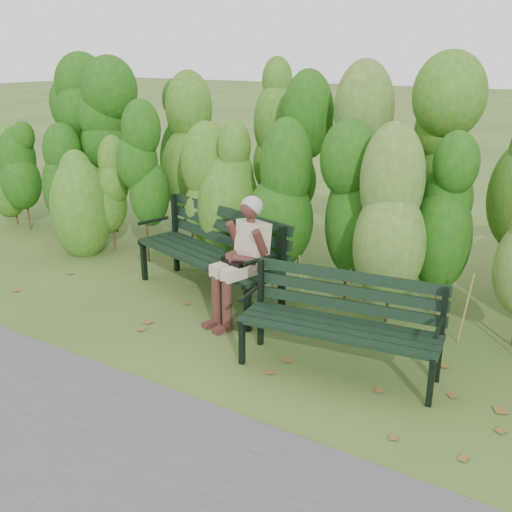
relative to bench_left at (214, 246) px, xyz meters
The scene contains 7 objects.
ground 1.31m from the bench_left, 45.13° to the right, with size 80.00×80.00×0.00m, color #375624.
footpath 3.20m from the bench_left, 74.60° to the right, with size 60.00×2.50×0.01m, color #474749.
hedge_band 1.49m from the bench_left, 50.58° to the left, with size 11.04×1.67×2.42m.
leaf_litter 1.24m from the bench_left, 64.50° to the right, with size 5.69×2.23×0.01m.
bench_left is the anchor object (origin of this frame).
bench_right 1.98m from the bench_left, 21.94° to the right, with size 1.70×0.75×0.82m.
seated_woman 0.73m from the bench_left, 31.13° to the right, with size 0.50×0.72×1.25m.
Camera 1 is at (2.78, -4.10, 2.57)m, focal length 42.00 mm.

